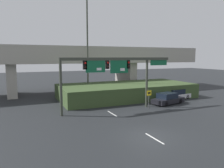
{
  "coord_description": "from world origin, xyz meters",
  "views": [
    {
      "loc": [
        -9.28,
        -13.86,
        6.12
      ],
      "look_at": [
        0.0,
        7.3,
        3.24
      ],
      "focal_mm": 35.0,
      "sensor_mm": 36.0,
      "label": 1
    }
  ],
  "objects": [
    {
      "name": "parked_sedan_mid_right",
      "position": [
        11.79,
        11.07,
        0.69
      ],
      "size": [
        4.97,
        2.52,
        1.5
      ],
      "rotation": [
        0.0,
        0.0,
        0.15
      ],
      "color": "silver",
      "rests_on": "ground"
    },
    {
      "name": "lane_markings",
      "position": [
        0.0,
        11.27,
        0.0
      ],
      "size": [
        0.14,
        26.28,
        0.01
      ],
      "color": "silver",
      "rests_on": "ground"
    },
    {
      "name": "highway_light_pole_near",
      "position": [
        0.73,
        18.2,
        8.34
      ],
      "size": [
        0.7,
        0.36,
        15.91
      ],
      "color": "#383D33",
      "rests_on": "ground"
    },
    {
      "name": "grass_embankment",
      "position": [
        5.75,
        14.99,
        1.04
      ],
      "size": [
        19.77,
        9.0,
        2.08
      ],
      "color": "#384C28",
      "rests_on": "ground"
    },
    {
      "name": "signal_gantry",
      "position": [
        0.85,
        8.57,
        4.85
      ],
      "size": [
        13.49,
        0.44,
        6.05
      ],
      "color": "#383D33",
      "rests_on": "ground"
    },
    {
      "name": "ground_plane",
      "position": [
        0.0,
        0.0,
        0.0
      ],
      "size": [
        160.0,
        160.0,
        0.0
      ],
      "primitive_type": "plane",
      "color": "black"
    },
    {
      "name": "speed_limit_sign",
      "position": [
        4.82,
        7.49,
        1.48
      ],
      "size": [
        0.6,
        0.11,
        2.26
      ],
      "color": "#4C4C4C",
      "rests_on": "ground"
    },
    {
      "name": "overpass_bridge",
      "position": [
        0.0,
        23.54,
        5.64
      ],
      "size": [
        47.03,
        8.13,
        7.83
      ],
      "color": "#A39E93",
      "rests_on": "ground"
    },
    {
      "name": "parked_sedan_near_right",
      "position": [
        8.66,
        8.91,
        0.67
      ],
      "size": [
        4.9,
        2.89,
        1.45
      ],
      "rotation": [
        0.0,
        0.0,
        0.23
      ],
      "color": "black",
      "rests_on": "ground"
    }
  ]
}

